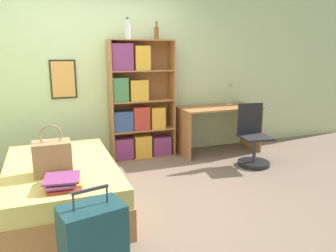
{
  "coord_description": "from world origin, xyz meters",
  "views": [
    {
      "loc": [
        -0.77,
        -3.4,
        1.62
      ],
      "look_at": [
        0.6,
        0.18,
        0.75
      ],
      "focal_mm": 35.0,
      "sensor_mm": 36.0,
      "label": 1
    }
  ],
  "objects_px": {
    "suitcase": "(93,247)",
    "desk": "(219,120)",
    "book_stack_on_bed": "(63,181)",
    "desk_lamp": "(231,87)",
    "handbag": "(52,157)",
    "bookcase": "(137,107)",
    "bottle_brown": "(157,33)",
    "bottle_green": "(128,31)",
    "desk_chair": "(253,146)",
    "bed": "(62,186)"
  },
  "relations": [
    {
      "from": "book_stack_on_bed",
      "to": "bottle_green",
      "type": "distance_m",
      "value": 2.59
    },
    {
      "from": "book_stack_on_bed",
      "to": "bottle_brown",
      "type": "bearing_deg",
      "value": 51.64
    },
    {
      "from": "bottle_brown",
      "to": "desk",
      "type": "relative_size",
      "value": 0.2
    },
    {
      "from": "handbag",
      "to": "bookcase",
      "type": "relative_size",
      "value": 0.27
    },
    {
      "from": "suitcase",
      "to": "desk_chair",
      "type": "distance_m",
      "value": 3.11
    },
    {
      "from": "bottle_green",
      "to": "bottle_brown",
      "type": "bearing_deg",
      "value": 3.4
    },
    {
      "from": "suitcase",
      "to": "desk_chair",
      "type": "height_order",
      "value": "desk_chair"
    },
    {
      "from": "bottle_green",
      "to": "desk_lamp",
      "type": "relative_size",
      "value": 0.69
    },
    {
      "from": "desk_chair",
      "to": "bottle_brown",
      "type": "bearing_deg",
      "value": 142.74
    },
    {
      "from": "bottle_green",
      "to": "desk_chair",
      "type": "xyz_separation_m",
      "value": [
        1.61,
        -0.86,
        -1.63
      ]
    },
    {
      "from": "suitcase",
      "to": "bottle_green",
      "type": "bearing_deg",
      "value": 70.3
    },
    {
      "from": "desk_chair",
      "to": "desk",
      "type": "bearing_deg",
      "value": 102.55
    },
    {
      "from": "suitcase",
      "to": "desk_chair",
      "type": "xyz_separation_m",
      "value": [
        2.55,
        1.77,
        -0.02
      ]
    },
    {
      "from": "suitcase",
      "to": "bookcase",
      "type": "xyz_separation_m",
      "value": [
        1.07,
        2.67,
        0.5
      ]
    },
    {
      "from": "book_stack_on_bed",
      "to": "bottle_green",
      "type": "height_order",
      "value": "bottle_green"
    },
    {
      "from": "handbag",
      "to": "bed",
      "type": "bearing_deg",
      "value": 75.29
    },
    {
      "from": "book_stack_on_bed",
      "to": "suitcase",
      "type": "height_order",
      "value": "suitcase"
    },
    {
      "from": "handbag",
      "to": "suitcase",
      "type": "bearing_deg",
      "value": -78.91
    },
    {
      "from": "suitcase",
      "to": "bottle_green",
      "type": "relative_size",
      "value": 2.47
    },
    {
      "from": "suitcase",
      "to": "desk_lamp",
      "type": "distance_m",
      "value": 3.83
    },
    {
      "from": "bookcase",
      "to": "desk",
      "type": "bearing_deg",
      "value": -6.74
    },
    {
      "from": "suitcase",
      "to": "desk",
      "type": "height_order",
      "value": "desk"
    },
    {
      "from": "suitcase",
      "to": "bottle_green",
      "type": "xyz_separation_m",
      "value": [
        0.94,
        2.64,
        1.61
      ]
    },
    {
      "from": "bookcase",
      "to": "desk",
      "type": "relative_size",
      "value": 1.37
    },
    {
      "from": "bed",
      "to": "bottle_green",
      "type": "height_order",
      "value": "bottle_green"
    },
    {
      "from": "handbag",
      "to": "bottle_brown",
      "type": "relative_size",
      "value": 1.88
    },
    {
      "from": "book_stack_on_bed",
      "to": "handbag",
      "type": "bearing_deg",
      "value": 100.98
    },
    {
      "from": "desk_lamp",
      "to": "handbag",
      "type": "bearing_deg",
      "value": -151.52
    },
    {
      "from": "bed",
      "to": "handbag",
      "type": "bearing_deg",
      "value": -104.71
    },
    {
      "from": "handbag",
      "to": "desk_chair",
      "type": "xyz_separation_m",
      "value": [
        2.76,
        0.71,
        -0.36
      ]
    },
    {
      "from": "handbag",
      "to": "bottle_brown",
      "type": "bearing_deg",
      "value": 44.95
    },
    {
      "from": "bookcase",
      "to": "desk_lamp",
      "type": "height_order",
      "value": "bookcase"
    },
    {
      "from": "bookcase",
      "to": "desk_chair",
      "type": "height_order",
      "value": "bookcase"
    },
    {
      "from": "handbag",
      "to": "bottle_brown",
      "type": "height_order",
      "value": "bottle_brown"
    },
    {
      "from": "desk",
      "to": "desk_chair",
      "type": "bearing_deg",
      "value": -77.45
    },
    {
      "from": "desk",
      "to": "book_stack_on_bed",
      "type": "bearing_deg",
      "value": -144.89
    },
    {
      "from": "book_stack_on_bed",
      "to": "desk_lamp",
      "type": "relative_size",
      "value": 0.87
    },
    {
      "from": "handbag",
      "to": "bottle_green",
      "type": "distance_m",
      "value": 2.32
    },
    {
      "from": "suitcase",
      "to": "bottle_green",
      "type": "distance_m",
      "value": 3.23
    },
    {
      "from": "handbag",
      "to": "desk",
      "type": "bearing_deg",
      "value": 29.0
    },
    {
      "from": "suitcase",
      "to": "bottle_brown",
      "type": "relative_size",
      "value": 2.89
    },
    {
      "from": "bed",
      "to": "handbag",
      "type": "height_order",
      "value": "handbag"
    },
    {
      "from": "handbag",
      "to": "bottle_green",
      "type": "height_order",
      "value": "bottle_green"
    },
    {
      "from": "desk",
      "to": "desk_chair",
      "type": "height_order",
      "value": "desk_chair"
    },
    {
      "from": "desk",
      "to": "desk_lamp",
      "type": "relative_size",
      "value": 3.01
    },
    {
      "from": "suitcase",
      "to": "desk",
      "type": "bearing_deg",
      "value": 46.38
    },
    {
      "from": "bookcase",
      "to": "desk",
      "type": "xyz_separation_m",
      "value": [
        1.32,
        -0.16,
        -0.27
      ]
    },
    {
      "from": "handbag",
      "to": "desk",
      "type": "distance_m",
      "value": 2.98
    },
    {
      "from": "handbag",
      "to": "desk_chair",
      "type": "height_order",
      "value": "handbag"
    },
    {
      "from": "desk",
      "to": "bottle_green",
      "type": "bearing_deg",
      "value": 175.04
    }
  ]
}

